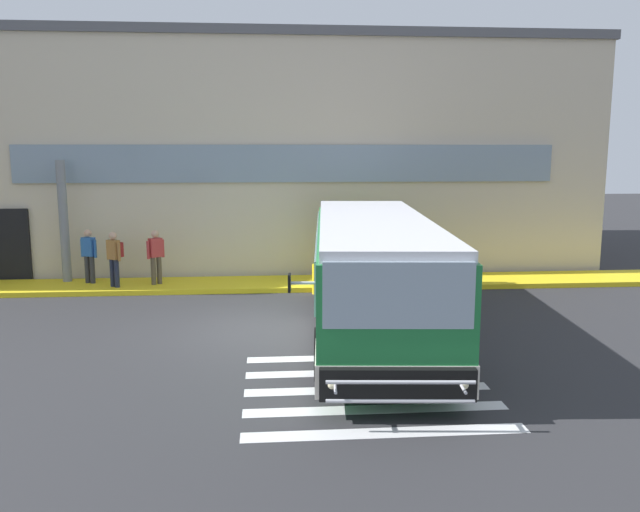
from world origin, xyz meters
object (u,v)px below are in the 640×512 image
(entry_support_column, at_px, (64,222))
(passenger_near_column, at_px, (89,253))
(bus_main_foreground, at_px, (373,277))
(passenger_by_doorway, at_px, (114,255))
(safety_bollard_yellow, at_px, (315,279))
(passenger_at_curb_edge, at_px, (156,254))

(entry_support_column, relative_size, passenger_near_column, 2.26)
(bus_main_foreground, bearing_deg, passenger_by_doorway, 144.58)
(safety_bollard_yellow, bearing_deg, passenger_by_doorway, 172.17)
(passenger_near_column, height_order, passenger_at_curb_edge, same)
(bus_main_foreground, relative_size, safety_bollard_yellow, 11.92)
(bus_main_foreground, xyz_separation_m, passenger_at_curb_edge, (-5.85, 5.28, -0.25))
(passenger_near_column, distance_m, passenger_by_doorway, 1.11)
(bus_main_foreground, height_order, passenger_near_column, bus_main_foreground)
(bus_main_foreground, xyz_separation_m, passenger_by_doorway, (-7.02, 4.99, -0.22))
(bus_main_foreground, relative_size, passenger_at_curb_edge, 6.40)
(passenger_by_doorway, height_order, safety_bollard_yellow, passenger_by_doorway)
(bus_main_foreground, bearing_deg, passenger_near_column, 144.71)
(entry_support_column, relative_size, bus_main_foreground, 0.35)
(safety_bollard_yellow, bearing_deg, entry_support_column, 166.84)
(bus_main_foreground, bearing_deg, safety_bollard_yellow, 103.99)
(bus_main_foreground, height_order, passenger_by_doorway, bus_main_foreground)
(passenger_by_doorway, relative_size, passenger_at_curb_edge, 1.00)
(entry_support_column, distance_m, passenger_near_column, 1.30)
(passenger_near_column, xyz_separation_m, passenger_by_doorway, (0.92, -0.63, 0.03))
(passenger_near_column, height_order, passenger_by_doorway, same)
(passenger_at_curb_edge, height_order, safety_bollard_yellow, passenger_at_curb_edge)
(bus_main_foreground, relative_size, passenger_by_doorway, 6.40)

